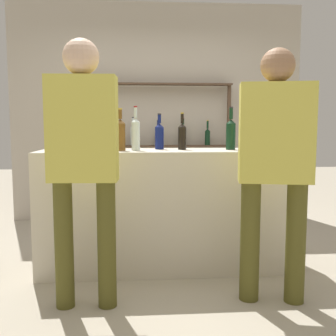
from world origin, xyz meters
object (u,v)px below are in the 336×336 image
object	(u,v)px
counter_bottle_0	(71,134)
cork_jar	(261,142)
counter_bottle_1	(136,133)
counter_bottle_4	(231,133)
counter_bottle_5	(159,135)
customer_right	(275,157)
counter_bottle_3	(182,136)
customer_left	(83,152)
counter_bottle_2	(120,134)
wine_glass	(60,137)

from	to	relation	value
counter_bottle_0	cork_jar	world-z (taller)	counter_bottle_0
counter_bottle_1	counter_bottle_4	distance (m)	0.82
counter_bottle_5	customer_right	world-z (taller)	customer_right
counter_bottle_4	counter_bottle_3	bearing A→B (deg)	175.06
counter_bottle_1	customer_right	size ratio (longest dim) A/B	0.21
counter_bottle_1	cork_jar	size ratio (longest dim) A/B	2.88
counter_bottle_1	counter_bottle_5	bearing A→B (deg)	37.23
counter_bottle_1	customer_left	bearing A→B (deg)	-116.76
counter_bottle_2	wine_glass	bearing A→B (deg)	171.52
counter_bottle_1	cork_jar	world-z (taller)	counter_bottle_1
counter_bottle_1	customer_left	distance (m)	0.76
counter_bottle_3	customer_left	world-z (taller)	customer_left
counter_bottle_4	cork_jar	world-z (taller)	counter_bottle_4
customer_right	counter_bottle_4	bearing A→B (deg)	21.85
wine_glass	cork_jar	size ratio (longest dim) A/B	1.18
counter_bottle_1	customer_left	size ratio (longest dim) A/B	0.21
counter_bottle_1	customer_right	xyz separation A→B (m)	(0.95, -0.68, -0.15)
counter_bottle_4	customer_right	world-z (taller)	customer_right
counter_bottle_4	counter_bottle_5	size ratio (longest dim) A/B	1.18
wine_glass	customer_right	world-z (taller)	customer_right
counter_bottle_4	wine_glass	bearing A→B (deg)	179.98
counter_bottle_1	cork_jar	bearing A→B (deg)	10.02
counter_bottle_0	wine_glass	size ratio (longest dim) A/B	2.24
counter_bottle_4	counter_bottle_5	world-z (taller)	counter_bottle_4
counter_bottle_0	customer_right	world-z (taller)	customer_right
counter_bottle_5	customer_right	bearing A→B (deg)	-48.19
counter_bottle_5	customer_left	bearing A→B (deg)	-123.29
counter_bottle_0	cork_jar	xyz separation A→B (m)	(1.69, 0.05, -0.07)
counter_bottle_1	counter_bottle_4	world-z (taller)	same
counter_bottle_4	customer_left	xyz separation A→B (m)	(-1.16, -0.73, -0.11)
counter_bottle_4	wine_glass	size ratio (longest dim) A/B	2.43
counter_bottle_0	counter_bottle_1	size ratio (longest dim) A/B	0.92
counter_bottle_2	cork_jar	world-z (taller)	counter_bottle_2
counter_bottle_0	wine_glass	world-z (taller)	counter_bottle_0
counter_bottle_2	customer_left	size ratio (longest dim) A/B	0.20
counter_bottle_0	counter_bottle_1	xyz separation A→B (m)	(0.56, -0.15, 0.01)
customer_right	customer_left	distance (m)	1.29
customer_left	cork_jar	bearing A→B (deg)	-56.42
counter_bottle_3	wine_glass	world-z (taller)	counter_bottle_3
wine_glass	counter_bottle_0	bearing A→B (deg)	49.97
counter_bottle_1	cork_jar	distance (m)	1.15
counter_bottle_2	counter_bottle_0	bearing A→B (deg)	159.35
customer_right	customer_left	size ratio (longest dim) A/B	0.98
counter_bottle_4	customer_left	size ratio (longest dim) A/B	0.21
counter_bottle_4	customer_right	size ratio (longest dim) A/B	0.21
counter_bottle_2	counter_bottle_5	size ratio (longest dim) A/B	1.12
counter_bottle_5	customer_left	world-z (taller)	customer_left
counter_bottle_0	counter_bottle_5	size ratio (longest dim) A/B	1.08
counter_bottle_1	wine_glass	distance (m)	0.63
counter_bottle_1	counter_bottle_2	bearing A→B (deg)	-173.02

